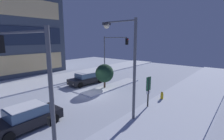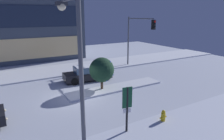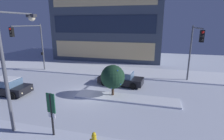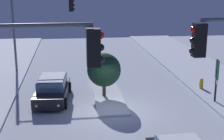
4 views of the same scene
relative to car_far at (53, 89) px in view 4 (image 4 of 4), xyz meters
The scene contains 7 objects.
ground 4.28m from the car_far, 126.16° to the right, with size 52.00×52.00×0.00m, color silver.
median_strip 3.72m from the car_far, 70.67° to the right, with size 9.00×1.80×0.14m, color silver.
car_far is the anchor object (origin of this frame).
traffic_light_corner_far_right 8.06m from the car_far, ahead, with size 0.32×4.96×6.17m.
fire_hydrant 9.97m from the car_far, 86.30° to the right, with size 0.48×0.26×0.84m.
parking_info_sign 10.02m from the car_far, 101.04° to the right, with size 0.55×0.14×2.71m.
decorated_tree_median 3.41m from the car_far, 90.77° to the right, with size 2.12×2.12×2.91m.
Camera 4 is at (-17.56, 2.32, 7.14)m, focal length 53.51 mm.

